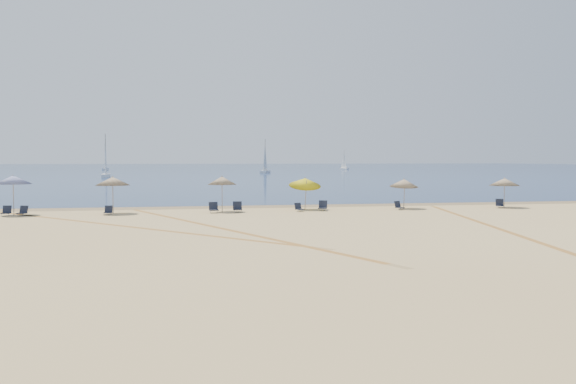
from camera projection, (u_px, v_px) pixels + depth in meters
The scene contains 23 objects.
ground at pixel (384, 257), 22.10m from camera, with size 160.00×160.00×0.00m, color tan.
ocean at pixel (199, 168), 243.20m from camera, with size 500.00×500.00×0.00m, color #0C2151.
wet_sand at pixel (279, 206), 45.69m from camera, with size 500.00×500.00×0.00m, color olive.
umbrella_0 at pixel (13, 180), 38.29m from camera, with size 2.31×2.31×2.61m.
umbrella_1 at pixel (113, 181), 39.35m from camera, with size 2.26×2.26×2.48m.
umbrella_2 at pixel (222, 181), 40.77m from camera, with size 1.97×1.97×2.47m.
umbrella_3 at pixel (305, 182), 42.54m from camera, with size 2.29×2.35×2.55m.
umbrella_4 at pixel (404, 183), 43.33m from camera, with size 2.08×2.13×2.24m.
umbrella_5 at pixel (505, 182), 44.39m from camera, with size 2.22×2.22×2.24m.
chair_0 at pixel (6, 211), 37.96m from camera, with size 0.57×0.65×0.64m.
chair_1 at pixel (23, 211), 37.91m from camera, with size 0.70×0.76×0.64m.
chair_2 at pixel (108, 211), 38.53m from camera, with size 0.52×0.60×0.59m.
chair_3 at pixel (214, 208), 40.02m from camera, with size 0.66×0.75×0.72m.
chair_4 at pixel (237, 208), 40.49m from camera, with size 0.63×0.72×0.72m.
chair_5 at pixel (299, 208), 41.02m from camera, with size 0.65×0.71×0.59m.
chair_6 at pixel (323, 206), 41.61m from camera, with size 0.77×0.84×0.71m.
chair_7 at pixel (399, 206), 42.45m from camera, with size 0.70×0.75×0.61m.
chair_8 at pixel (500, 204), 43.99m from camera, with size 0.76×0.81×0.66m.
sailboat_0 at pixel (265, 163), 153.74m from camera, with size 3.50×5.96×8.67m.
sailboat_1 at pixel (106, 164), 117.58m from camera, with size 1.80×5.81×8.53m.
sailboat_2 at pixel (344, 164), 204.26m from camera, with size 2.51×4.49×6.51m.
sailboat_3 at pixel (105, 162), 195.55m from camera, with size 1.49×5.75×8.55m.
tire_tracks at pixel (272, 226), 32.13m from camera, with size 56.66×41.48×0.00m.
Camera 1 is at (-7.37, -20.96, 3.61)m, focal length 37.37 mm.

